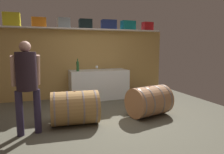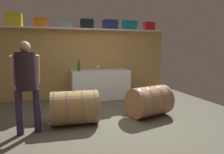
{
  "view_description": "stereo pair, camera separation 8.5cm",
  "coord_description": "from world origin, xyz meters",
  "px_view_note": "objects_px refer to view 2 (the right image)",
  "views": [
    {
      "loc": [
        -1.28,
        -3.78,
        1.48
      ],
      "look_at": [
        0.11,
        0.3,
        0.88
      ],
      "focal_mm": 33.38,
      "sensor_mm": 36.0,
      "label": 1
    },
    {
      "loc": [
        -1.2,
        -3.81,
        1.48
      ],
      "look_at": [
        0.11,
        0.3,
        0.88
      ],
      "focal_mm": 33.38,
      "sensor_mm": 36.0,
      "label": 2
    }
  ],
  "objects_px": {
    "toolcase_red": "(149,26)",
    "wine_barrel_far": "(149,101)",
    "wine_glass": "(98,67)",
    "toolcase_black": "(87,24)",
    "toolcase_yellow": "(14,20)",
    "toolcase_navy": "(110,25)",
    "work_cabinet": "(100,84)",
    "winemaker_pouring": "(26,78)",
    "toolcase_grey": "(65,23)",
    "wine_barrel_near": "(75,108)",
    "toolcase_orange": "(40,23)",
    "toolcase_teal": "(130,25)",
    "wine_bottle_green": "(79,66)"
  },
  "relations": [
    {
      "from": "toolcase_red",
      "to": "wine_barrel_far",
      "type": "height_order",
      "value": "toolcase_red"
    },
    {
      "from": "wine_glass",
      "to": "wine_barrel_far",
      "type": "xyz_separation_m",
      "value": [
        0.69,
        -1.85,
        -0.6
      ]
    },
    {
      "from": "toolcase_black",
      "to": "toolcase_yellow",
      "type": "bearing_deg",
      "value": -178.14
    },
    {
      "from": "toolcase_navy",
      "to": "wine_glass",
      "type": "xyz_separation_m",
      "value": [
        -0.44,
        -0.26,
        -1.23
      ]
    },
    {
      "from": "work_cabinet",
      "to": "wine_glass",
      "type": "distance_m",
      "value": 0.51
    },
    {
      "from": "toolcase_red",
      "to": "winemaker_pouring",
      "type": "height_order",
      "value": "toolcase_red"
    },
    {
      "from": "work_cabinet",
      "to": "toolcase_grey",
      "type": "bearing_deg",
      "value": 165.19
    },
    {
      "from": "toolcase_yellow",
      "to": "work_cabinet",
      "type": "bearing_deg",
      "value": -6.49
    },
    {
      "from": "wine_barrel_near",
      "to": "winemaker_pouring",
      "type": "relative_size",
      "value": 0.59
    },
    {
      "from": "toolcase_orange",
      "to": "wine_barrel_far",
      "type": "xyz_separation_m",
      "value": [
        2.21,
        -2.11,
        -1.83
      ]
    },
    {
      "from": "toolcase_black",
      "to": "work_cabinet",
      "type": "bearing_deg",
      "value": -35.97
    },
    {
      "from": "toolcase_orange",
      "to": "toolcase_navy",
      "type": "xyz_separation_m",
      "value": [
        1.97,
        0.0,
        0.01
      ]
    },
    {
      "from": "toolcase_grey",
      "to": "toolcase_navy",
      "type": "height_order",
      "value": "toolcase_grey"
    },
    {
      "from": "toolcase_teal",
      "to": "wine_glass",
      "type": "distance_m",
      "value": 1.65
    },
    {
      "from": "work_cabinet",
      "to": "winemaker_pouring",
      "type": "xyz_separation_m",
      "value": [
        -1.81,
        -2.07,
        0.56
      ]
    },
    {
      "from": "wine_barrel_far",
      "to": "winemaker_pouring",
      "type": "xyz_separation_m",
      "value": [
        -2.44,
        -0.21,
        0.65
      ]
    },
    {
      "from": "wine_bottle_green",
      "to": "toolcase_grey",
      "type": "bearing_deg",
      "value": 129.62
    },
    {
      "from": "toolcase_yellow",
      "to": "wine_bottle_green",
      "type": "relative_size",
      "value": 1.17
    },
    {
      "from": "toolcase_teal",
      "to": "toolcase_red",
      "type": "xyz_separation_m",
      "value": [
        0.67,
        0.0,
        -0.01
      ]
    },
    {
      "from": "winemaker_pouring",
      "to": "wine_barrel_far",
      "type": "bearing_deg",
      "value": -4.02
    },
    {
      "from": "toolcase_teal",
      "to": "wine_bottle_green",
      "type": "bearing_deg",
      "value": -171.73
    },
    {
      "from": "toolcase_navy",
      "to": "wine_bottle_green",
      "type": "distance_m",
      "value": 1.59
    },
    {
      "from": "wine_barrel_near",
      "to": "toolcase_navy",
      "type": "bearing_deg",
      "value": 61.16
    },
    {
      "from": "wine_bottle_green",
      "to": "work_cabinet",
      "type": "bearing_deg",
      "value": 10.7
    },
    {
      "from": "toolcase_yellow",
      "to": "toolcase_teal",
      "type": "distance_m",
      "value": 3.25
    },
    {
      "from": "toolcase_yellow",
      "to": "wine_bottle_green",
      "type": "distance_m",
      "value": 2.04
    },
    {
      "from": "toolcase_navy",
      "to": "wine_barrel_far",
      "type": "bearing_deg",
      "value": -80.63
    },
    {
      "from": "toolcase_yellow",
      "to": "toolcase_orange",
      "type": "xyz_separation_m",
      "value": [
        0.66,
        0.0,
        -0.04
      ]
    },
    {
      "from": "toolcase_yellow",
      "to": "toolcase_orange",
      "type": "relative_size",
      "value": 1.11
    },
    {
      "from": "wine_barrel_near",
      "to": "wine_glass",
      "type": "bearing_deg",
      "value": 67.57
    },
    {
      "from": "toolcase_orange",
      "to": "wine_bottle_green",
      "type": "distance_m",
      "value": 1.55
    },
    {
      "from": "toolcase_red",
      "to": "wine_barrel_near",
      "type": "distance_m",
      "value": 3.86
    },
    {
      "from": "toolcase_orange",
      "to": "work_cabinet",
      "type": "distance_m",
      "value": 2.36
    },
    {
      "from": "toolcase_navy",
      "to": "winemaker_pouring",
      "type": "height_order",
      "value": "toolcase_navy"
    },
    {
      "from": "work_cabinet",
      "to": "wine_barrel_far",
      "type": "height_order",
      "value": "work_cabinet"
    },
    {
      "from": "toolcase_yellow",
      "to": "toolcase_teal",
      "type": "bearing_deg",
      "value": -0.23
    },
    {
      "from": "toolcase_teal",
      "to": "wine_barrel_near",
      "type": "bearing_deg",
      "value": -137.69
    },
    {
      "from": "toolcase_grey",
      "to": "wine_bottle_green",
      "type": "distance_m",
      "value": 1.26
    },
    {
      "from": "toolcase_navy",
      "to": "wine_barrel_far",
      "type": "height_order",
      "value": "toolcase_navy"
    },
    {
      "from": "work_cabinet",
      "to": "wine_barrel_far",
      "type": "distance_m",
      "value": 1.97
    },
    {
      "from": "toolcase_black",
      "to": "wine_glass",
      "type": "xyz_separation_m",
      "value": [
        0.26,
        -0.26,
        -1.23
      ]
    },
    {
      "from": "work_cabinet",
      "to": "toolcase_yellow",
      "type": "bearing_deg",
      "value": 173.74
    },
    {
      "from": "toolcase_yellow",
      "to": "wine_barrel_near",
      "type": "relative_size",
      "value": 0.42
    },
    {
      "from": "toolcase_grey",
      "to": "toolcase_yellow",
      "type": "bearing_deg",
      "value": 179.66
    },
    {
      "from": "toolcase_teal",
      "to": "work_cabinet",
      "type": "bearing_deg",
      "value": -170.64
    },
    {
      "from": "toolcase_teal",
      "to": "wine_barrel_near",
      "type": "xyz_separation_m",
      "value": [
        -2.0,
        -2.11,
        -1.83
      ]
    },
    {
      "from": "toolcase_orange",
      "to": "wine_barrel_far",
      "type": "relative_size",
      "value": 0.36
    },
    {
      "from": "toolcase_red",
      "to": "work_cabinet",
      "type": "height_order",
      "value": "toolcase_red"
    },
    {
      "from": "toolcase_grey",
      "to": "wine_barrel_near",
      "type": "height_order",
      "value": "toolcase_grey"
    },
    {
      "from": "toolcase_yellow",
      "to": "wine_barrel_far",
      "type": "relative_size",
      "value": 0.4
    }
  ]
}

